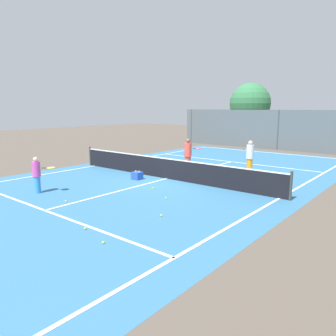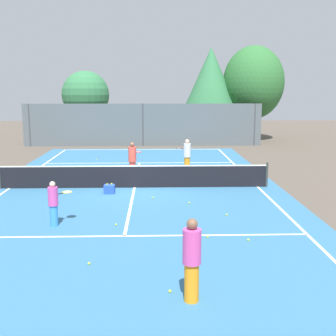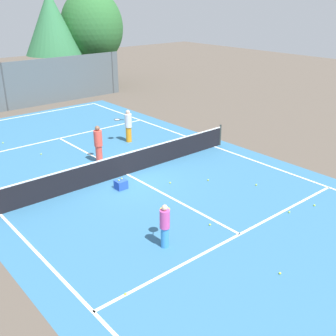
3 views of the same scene
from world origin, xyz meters
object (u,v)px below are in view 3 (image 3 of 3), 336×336
at_px(tennis_ball_4, 208,180).
at_px(tennis_ball_7, 256,185).
at_px(tennis_ball_1, 41,154).
at_px(tennis_ball_5, 170,183).
at_px(player_2, 98,144).
at_px(player_3, 165,225).
at_px(tennis_ball_10, 210,225).
at_px(player_0, 128,126).
at_px(tennis_ball_6, 314,205).
at_px(tennis_ball_11, 280,273).
at_px(tennis_ball_9, 3,143).
at_px(ball_crate, 121,184).
at_px(tennis_ball_8, 125,294).
at_px(tennis_ball_0, 289,212).

height_order(tennis_ball_4, tennis_ball_7, same).
xyz_separation_m(tennis_ball_1, tennis_ball_5, (2.66, -6.63, 0.00)).
height_order(player_2, player_3, player_2).
relative_size(player_2, tennis_ball_10, 27.07).
xyz_separation_m(player_0, player_3, (-4.88, -8.85, -0.14)).
bearing_deg(tennis_ball_5, tennis_ball_7, -43.69).
xyz_separation_m(tennis_ball_6, tennis_ball_11, (-4.35, -1.58, 0.00)).
xyz_separation_m(player_0, tennis_ball_6, (1.03, -10.42, -0.86)).
xyz_separation_m(tennis_ball_7, tennis_ball_9, (-6.04, 11.96, 0.00)).
height_order(player_2, tennis_ball_6, player_2).
relative_size(player_3, tennis_ball_6, 22.16).
bearing_deg(tennis_ball_4, ball_crate, 151.57).
bearing_deg(ball_crate, player_0, 51.69).
xyz_separation_m(tennis_ball_7, tennis_ball_8, (-7.92, -2.02, 0.00)).
distance_m(ball_crate, tennis_ball_1, 5.78).
height_order(player_2, tennis_ball_11, player_2).
distance_m(tennis_ball_7, tennis_ball_11, 5.82).
distance_m(player_3, ball_crate, 4.54).
bearing_deg(ball_crate, player_2, 74.57).
xyz_separation_m(player_2, tennis_ball_10, (-0.16, -7.34, -0.89)).
bearing_deg(tennis_ball_1, ball_crate, -81.69).
bearing_deg(ball_crate, player_3, -106.79).
height_order(tennis_ball_1, tennis_ball_5, same).
bearing_deg(player_3, ball_crate, 73.21).
relative_size(player_2, tennis_ball_6, 27.07).
distance_m(tennis_ball_6, tennis_ball_7, 2.53).
bearing_deg(tennis_ball_10, tennis_ball_1, 98.47).
relative_size(player_0, tennis_ball_10, 26.29).
height_order(tennis_ball_0, tennis_ball_4, same).
distance_m(tennis_ball_9, tennis_ball_10, 13.15).
height_order(tennis_ball_1, tennis_ball_8, same).
height_order(ball_crate, tennis_ball_9, ball_crate).
distance_m(ball_crate, tennis_ball_11, 7.47).
bearing_deg(tennis_ball_0, ball_crate, 121.87).
bearing_deg(tennis_ball_7, tennis_ball_0, -112.53).
height_order(player_0, tennis_ball_7, player_0).
relative_size(ball_crate, tennis_ball_1, 6.77).
xyz_separation_m(player_3, tennis_ball_7, (5.69, 0.95, -0.72)).
distance_m(tennis_ball_5, tennis_ball_6, 5.70).
distance_m(player_2, tennis_ball_5, 4.13).
relative_size(tennis_ball_5, tennis_ball_9, 1.00).
relative_size(player_3, tennis_ball_10, 22.16).
xyz_separation_m(player_3, tennis_ball_8, (-2.23, -1.07, -0.72)).
xyz_separation_m(ball_crate, tennis_ball_10, (0.66, -4.35, -0.15)).
relative_size(tennis_ball_1, tennis_ball_5, 1.00).
bearing_deg(player_0, tennis_ball_9, 142.22).
xyz_separation_m(tennis_ball_8, tennis_ball_10, (4.20, 1.03, 0.00)).
distance_m(tennis_ball_0, tennis_ball_10, 3.06).
bearing_deg(player_0, tennis_ball_11, -105.46).
bearing_deg(tennis_ball_11, ball_crate, 92.02).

